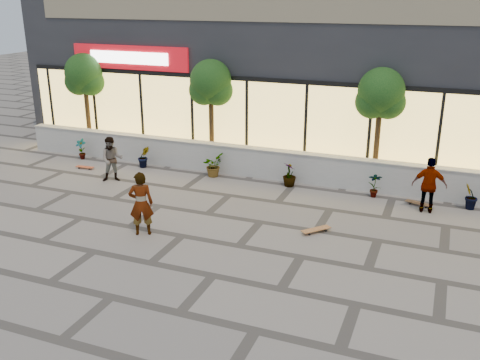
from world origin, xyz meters
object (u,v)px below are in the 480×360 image
at_px(skateboard_center, 316,229).
at_px(skater_center, 141,204).
at_px(tree_west, 84,77).
at_px(skater_left, 112,159).
at_px(tree_midwest, 211,85).
at_px(skateboard_left, 85,167).
at_px(skateboard_right_near, 419,203).
at_px(skater_right_near, 429,185).
at_px(tree_mideast, 381,96).

bearing_deg(skateboard_center, skater_center, 153.90).
bearing_deg(tree_west, skater_left, -43.68).
height_order(tree_midwest, skateboard_center, tree_midwest).
distance_m(tree_west, skateboard_center, 11.92).
distance_m(skateboard_left, skateboard_right_near, 11.74).
bearing_deg(tree_midwest, skater_center, -82.57).
height_order(tree_west, skateboard_right_near, tree_west).
height_order(skater_center, skater_left, skater_center).
height_order(skater_right_near, skateboard_left, skater_right_near).
xyz_separation_m(tree_west, skater_center, (6.33, -6.33, -2.11)).
xyz_separation_m(skater_center, skateboard_right_near, (6.76, 4.83, -0.80)).
distance_m(skater_center, skateboard_center, 4.73).
distance_m(skater_center, skater_left, 4.64).
xyz_separation_m(skateboard_left, skateboard_right_near, (11.72, 0.73, 0.01)).
distance_m(skater_left, skateboard_center, 7.71).
bearing_deg(tree_midwest, skateboard_left, -151.69).
distance_m(skater_right_near, skateboard_right_near, 0.90).
bearing_deg(skateboard_center, tree_west, 108.18).
distance_m(skater_right_near, skateboard_center, 3.82).
height_order(skater_center, skater_right_near, skater_center).
height_order(skater_right_near, skateboard_right_near, skater_right_near).
bearing_deg(tree_west, skateboard_right_near, -6.54).
xyz_separation_m(tree_midwest, skateboard_left, (-4.14, -2.23, -2.91)).
height_order(tree_mideast, skater_center, tree_mideast).
distance_m(skater_center, skater_right_near, 8.27).
xyz_separation_m(tree_west, tree_midwest, (5.50, 0.00, 0.00)).
bearing_deg(tree_midwest, skateboard_right_near, -11.19).
height_order(skater_left, skateboard_left, skater_left).
height_order(skateboard_center, skateboard_right_near, skateboard_center).
relative_size(skater_right_near, skateboard_right_near, 2.02).
height_order(tree_west, tree_midwest, same).
xyz_separation_m(tree_midwest, skater_center, (0.83, -6.33, -2.11)).
relative_size(tree_mideast, skater_left, 2.52).
height_order(skater_center, skateboard_right_near, skater_center).
xyz_separation_m(tree_midwest, skateboard_right_near, (7.58, -1.50, -2.90)).
xyz_separation_m(skater_right_near, skateboard_left, (-11.96, -0.29, -0.77)).
relative_size(tree_west, skateboard_center, 4.94).
relative_size(tree_west, skateboard_right_near, 4.72).
bearing_deg(tree_midwest, skateboard_center, -41.48).
distance_m(tree_west, skater_left, 4.84).
bearing_deg(tree_mideast, tree_west, 180.00).
bearing_deg(skateboard_right_near, tree_mideast, 154.42).
bearing_deg(skateboard_right_near, skater_right_near, -43.20).
relative_size(tree_midwest, skater_center, 2.24).
height_order(skater_right_near, skateboard_center, skater_right_near).
distance_m(tree_west, skater_right_near, 13.63).
bearing_deg(skateboard_right_near, skater_center, -126.58).
distance_m(tree_midwest, skater_right_near, 8.34).
bearing_deg(tree_midwest, tree_mideast, 0.00).
distance_m(tree_midwest, skater_center, 6.73).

